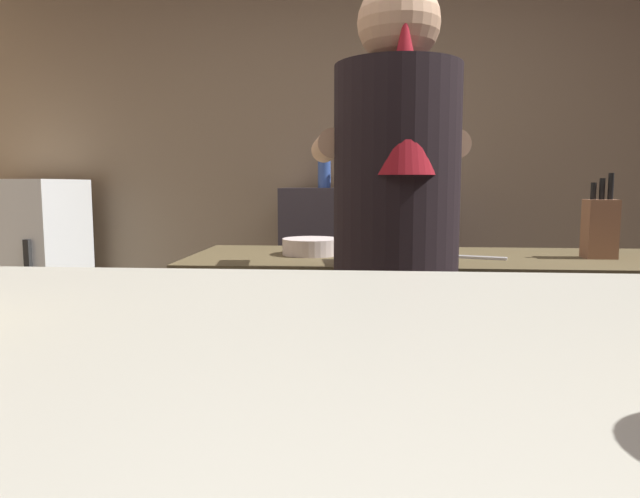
{
  "coord_description": "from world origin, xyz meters",
  "views": [
    {
      "loc": [
        -0.08,
        -1.4,
        1.14
      ],
      "look_at": [
        -0.14,
        -0.75,
        1.07
      ],
      "focal_mm": 32.11,
      "sensor_mm": 36.0,
      "label": 1
    }
  ],
  "objects_px": {
    "mixing_bowl": "(312,246)",
    "bottle_vinegar": "(325,172)",
    "mini_fridge": "(25,280)",
    "chefs_knife": "(470,257)",
    "knife_block": "(600,227)",
    "bottle_olive_oil": "(410,173)",
    "bottle_hot_sauce": "(324,171)",
    "bartender": "(394,248)",
    "bottle_soy": "(351,174)"
  },
  "relations": [
    {
      "from": "knife_block",
      "to": "bottle_hot_sauce",
      "type": "xyz_separation_m",
      "value": [
        -1.04,
        1.31,
        0.22
      ]
    },
    {
      "from": "mixing_bowl",
      "to": "bottle_vinegar",
      "type": "bearing_deg",
      "value": 92.06
    },
    {
      "from": "knife_block",
      "to": "bottle_olive_oil",
      "type": "relative_size",
      "value": 1.3
    },
    {
      "from": "knife_block",
      "to": "chefs_knife",
      "type": "xyz_separation_m",
      "value": [
        -0.44,
        -0.04,
        -0.1
      ]
    },
    {
      "from": "bottle_olive_oil",
      "to": "bottle_soy",
      "type": "xyz_separation_m",
      "value": [
        -0.34,
        -0.11,
        -0.0
      ]
    },
    {
      "from": "bottle_olive_oil",
      "to": "bottle_hot_sauce",
      "type": "bearing_deg",
      "value": -170.62
    },
    {
      "from": "mini_fridge",
      "to": "mixing_bowl",
      "type": "bearing_deg",
      "value": -31.99
    },
    {
      "from": "bartender",
      "to": "bottle_soy",
      "type": "bearing_deg",
      "value": -3.09
    },
    {
      "from": "bottle_vinegar",
      "to": "bottle_olive_oil",
      "type": "bearing_deg",
      "value": -0.87
    },
    {
      "from": "bottle_vinegar",
      "to": "mixing_bowl",
      "type": "bearing_deg",
      "value": -87.94
    },
    {
      "from": "chefs_knife",
      "to": "bottle_olive_oil",
      "type": "height_order",
      "value": "bottle_olive_oil"
    },
    {
      "from": "bottle_soy",
      "to": "bottle_olive_oil",
      "type": "bearing_deg",
      "value": 18.1
    },
    {
      "from": "bottle_olive_oil",
      "to": "bottle_vinegar",
      "type": "xyz_separation_m",
      "value": [
        -0.5,
        0.01,
        0.01
      ]
    },
    {
      "from": "chefs_knife",
      "to": "bottle_hot_sauce",
      "type": "height_order",
      "value": "bottle_hot_sauce"
    },
    {
      "from": "bartender",
      "to": "bottle_vinegar",
      "type": "distance_m",
      "value": 1.88
    },
    {
      "from": "bartender",
      "to": "mixing_bowl",
      "type": "height_order",
      "value": "bartender"
    },
    {
      "from": "knife_block",
      "to": "bottle_olive_oil",
      "type": "distance_m",
      "value": 1.5
    },
    {
      "from": "knife_block",
      "to": "bottle_vinegar",
      "type": "distance_m",
      "value": 1.75
    },
    {
      "from": "chefs_knife",
      "to": "bottle_olive_oil",
      "type": "relative_size",
      "value": 1.08
    },
    {
      "from": "bartender",
      "to": "bottle_hot_sauce",
      "type": "distance_m",
      "value": 1.8
    },
    {
      "from": "mixing_bowl",
      "to": "mini_fridge",
      "type": "bearing_deg",
      "value": 148.01
    },
    {
      "from": "knife_block",
      "to": "mixing_bowl",
      "type": "relative_size",
      "value": 1.38
    },
    {
      "from": "bottle_hot_sauce",
      "to": "mixing_bowl",
      "type": "bearing_deg",
      "value": -87.94
    },
    {
      "from": "chefs_knife",
      "to": "bottle_soy",
      "type": "distance_m",
      "value": 1.42
    },
    {
      "from": "bartender",
      "to": "mixing_bowl",
      "type": "relative_size",
      "value": 8.0
    },
    {
      "from": "bartender",
      "to": "knife_block",
      "type": "relative_size",
      "value": 5.8
    },
    {
      "from": "chefs_knife",
      "to": "bottle_hot_sauce",
      "type": "distance_m",
      "value": 1.51
    },
    {
      "from": "chefs_knife",
      "to": "knife_block",
      "type": "bearing_deg",
      "value": 22.94
    },
    {
      "from": "bottle_hot_sauce",
      "to": "bottle_olive_oil",
      "type": "distance_m",
      "value": 0.5
    },
    {
      "from": "bartender",
      "to": "chefs_knife",
      "type": "xyz_separation_m",
      "value": [
        0.28,
        0.4,
        -0.07
      ]
    },
    {
      "from": "mixing_bowl",
      "to": "bottle_vinegar",
      "type": "relative_size",
      "value": 0.85
    },
    {
      "from": "bartender",
      "to": "bottle_vinegar",
      "type": "xyz_separation_m",
      "value": [
        -0.32,
        1.84,
        0.25
      ]
    },
    {
      "from": "knife_block",
      "to": "bottle_soy",
      "type": "xyz_separation_m",
      "value": [
        -0.88,
        1.28,
        0.21
      ]
    },
    {
      "from": "knife_block",
      "to": "mixing_bowl",
      "type": "xyz_separation_m",
      "value": [
        -0.99,
        0.02,
        -0.08
      ]
    },
    {
      "from": "bottle_soy",
      "to": "bartender",
      "type": "bearing_deg",
      "value": -84.57
    },
    {
      "from": "bottle_olive_oil",
      "to": "bartender",
      "type": "bearing_deg",
      "value": -95.48
    },
    {
      "from": "bartender",
      "to": "knife_block",
      "type": "bearing_deg",
      "value": -66.81
    },
    {
      "from": "mini_fridge",
      "to": "chefs_knife",
      "type": "distance_m",
      "value": 2.64
    },
    {
      "from": "bartender",
      "to": "knife_block",
      "type": "height_order",
      "value": "bartender"
    },
    {
      "from": "mixing_bowl",
      "to": "bottle_olive_oil",
      "type": "xyz_separation_m",
      "value": [
        0.45,
        1.36,
        0.29
      ]
    },
    {
      "from": "bottle_olive_oil",
      "to": "mini_fridge",
      "type": "bearing_deg",
      "value": -173.67
    },
    {
      "from": "chefs_knife",
      "to": "bottle_hot_sauce",
      "type": "relative_size",
      "value": 0.95
    },
    {
      "from": "mixing_bowl",
      "to": "chefs_knife",
      "type": "xyz_separation_m",
      "value": [
        0.55,
        -0.06,
        -0.02
      ]
    },
    {
      "from": "bottle_olive_oil",
      "to": "bottle_vinegar",
      "type": "distance_m",
      "value": 0.5
    },
    {
      "from": "chefs_knife",
      "to": "bartender",
      "type": "bearing_deg",
      "value": -106.81
    },
    {
      "from": "knife_block",
      "to": "bottle_olive_oil",
      "type": "xyz_separation_m",
      "value": [
        -0.54,
        1.39,
        0.21
      ]
    },
    {
      "from": "bartender",
      "to": "knife_block",
      "type": "xyz_separation_m",
      "value": [
        0.72,
        0.44,
        0.03
      ]
    },
    {
      "from": "knife_block",
      "to": "bottle_soy",
      "type": "height_order",
      "value": "bottle_soy"
    },
    {
      "from": "mixing_bowl",
      "to": "bottle_olive_oil",
      "type": "height_order",
      "value": "bottle_olive_oil"
    },
    {
      "from": "bottle_hot_sauce",
      "to": "bottle_olive_oil",
      "type": "height_order",
      "value": "bottle_hot_sauce"
    }
  ]
}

